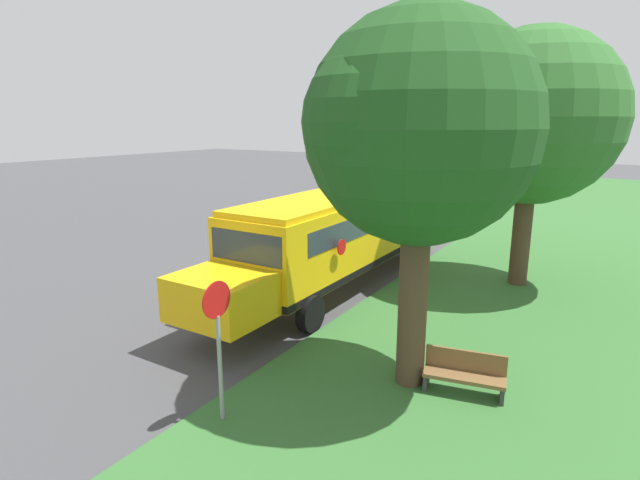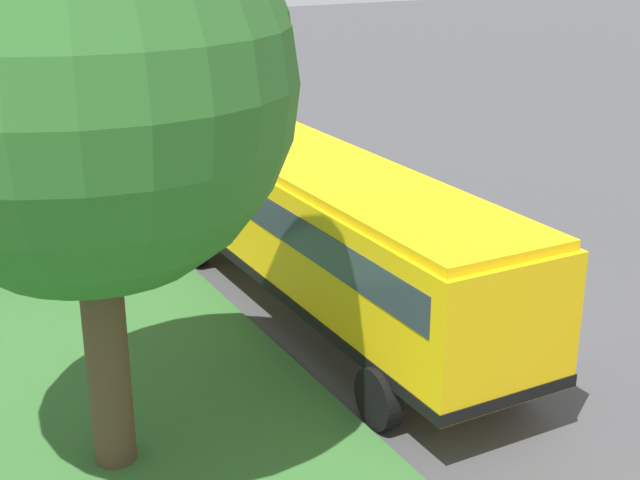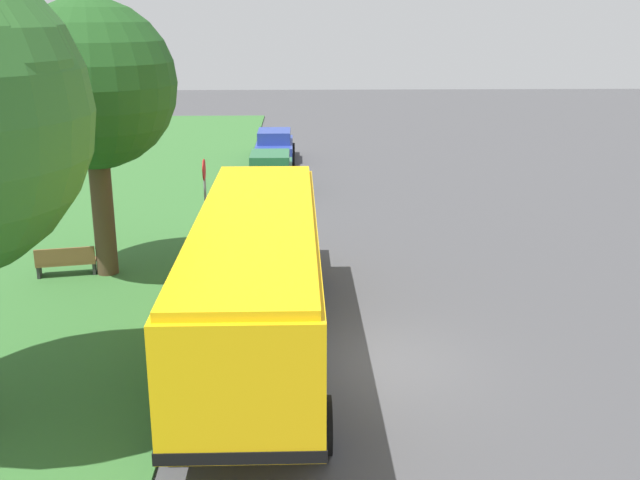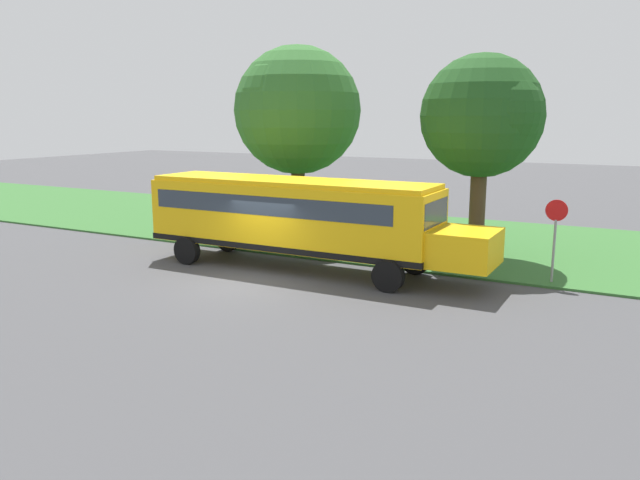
{
  "view_description": "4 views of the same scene",
  "coord_description": "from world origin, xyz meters",
  "px_view_note": "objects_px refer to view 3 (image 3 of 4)",
  "views": [
    {
      "loc": [
        -10.47,
        14.89,
        5.45
      ],
      "look_at": [
        -2.21,
        1.54,
        1.69
      ],
      "focal_mm": 28.0,
      "sensor_mm": 36.0,
      "label": 1
    },
    {
      "loc": [
        -10.37,
        -13.56,
        7.51
      ],
      "look_at": [
        -2.74,
        0.51,
        1.7
      ],
      "focal_mm": 50.0,
      "sensor_mm": 36.0,
      "label": 2
    },
    {
      "loc": [
        -1.66,
        -14.38,
        7.08
      ],
      "look_at": [
        -1.12,
        3.23,
        1.75
      ],
      "focal_mm": 42.0,
      "sensor_mm": 36.0,
      "label": 3
    },
    {
      "loc": [
        16.0,
        11.43,
        5.3
      ],
      "look_at": [
        -1.09,
        2.28,
        1.45
      ],
      "focal_mm": 35.0,
      "sensor_mm": 36.0,
      "label": 4
    }
  ],
  "objects_px": {
    "car_green_nearest": "(270,169)",
    "stop_sign": "(205,190)",
    "oak_tree_roadside_mid": "(97,84)",
    "park_bench": "(66,262)",
    "school_bus": "(257,268)",
    "car_blue_middle": "(274,144)"
  },
  "relations": [
    {
      "from": "car_green_nearest",
      "to": "car_blue_middle",
      "type": "bearing_deg",
      "value": 90.0
    },
    {
      "from": "school_bus",
      "to": "car_blue_middle",
      "type": "height_order",
      "value": "school_bus"
    },
    {
      "from": "oak_tree_roadside_mid",
      "to": "car_blue_middle",
      "type": "bearing_deg",
      "value": 76.31
    },
    {
      "from": "car_blue_middle",
      "to": "oak_tree_roadside_mid",
      "type": "relative_size",
      "value": 0.58
    },
    {
      "from": "stop_sign",
      "to": "park_bench",
      "type": "distance_m",
      "value": 4.98
    },
    {
      "from": "school_bus",
      "to": "stop_sign",
      "type": "height_order",
      "value": "school_bus"
    },
    {
      "from": "school_bus",
      "to": "car_green_nearest",
      "type": "xyz_separation_m",
      "value": [
        -0.27,
        15.88,
        -1.05
      ]
    },
    {
      "from": "car_green_nearest",
      "to": "car_blue_middle",
      "type": "distance_m",
      "value": 6.4
    },
    {
      "from": "car_green_nearest",
      "to": "stop_sign",
      "type": "height_order",
      "value": "stop_sign"
    },
    {
      "from": "car_green_nearest",
      "to": "park_bench",
      "type": "height_order",
      "value": "car_green_nearest"
    },
    {
      "from": "oak_tree_roadside_mid",
      "to": "stop_sign",
      "type": "bearing_deg",
      "value": 51.38
    },
    {
      "from": "oak_tree_roadside_mid",
      "to": "park_bench",
      "type": "distance_m",
      "value": 4.99
    },
    {
      "from": "oak_tree_roadside_mid",
      "to": "park_bench",
      "type": "xyz_separation_m",
      "value": [
        -1.19,
        -0.34,
        -4.83
      ]
    },
    {
      "from": "school_bus",
      "to": "oak_tree_roadside_mid",
      "type": "bearing_deg",
      "value": 129.9
    },
    {
      "from": "car_blue_middle",
      "to": "stop_sign",
      "type": "distance_m",
      "value": 14.21
    },
    {
      "from": "car_blue_middle",
      "to": "stop_sign",
      "type": "xyz_separation_m",
      "value": [
        -1.8,
        -14.07,
        0.86
      ]
    },
    {
      "from": "car_green_nearest",
      "to": "oak_tree_roadside_mid",
      "type": "relative_size",
      "value": 0.58
    },
    {
      "from": "car_green_nearest",
      "to": "school_bus",
      "type": "bearing_deg",
      "value": -89.02
    },
    {
      "from": "park_bench",
      "to": "school_bus",
      "type": "bearing_deg",
      "value": -41.39
    },
    {
      "from": "school_bus",
      "to": "car_blue_middle",
      "type": "relative_size",
      "value": 2.82
    },
    {
      "from": "car_green_nearest",
      "to": "car_blue_middle",
      "type": "xyz_separation_m",
      "value": [
        0.0,
        6.4,
        0.0
      ]
    },
    {
      "from": "car_green_nearest",
      "to": "park_bench",
      "type": "distance_m",
      "value": 12.18
    }
  ]
}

